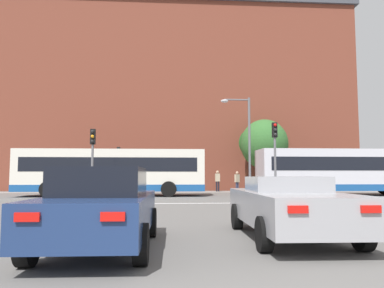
% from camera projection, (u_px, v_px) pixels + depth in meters
% --- Properties ---
extents(stop_line_strip, '(7.32, 0.30, 0.01)m').
position_uv_depth(stop_line_strip, '(182.00, 203.00, 18.36)').
color(stop_line_strip, silver).
rests_on(stop_line_strip, ground_plane).
extents(far_pavement, '(68.13, 2.50, 0.01)m').
position_uv_depth(far_pavement, '(175.00, 192.00, 31.09)').
color(far_pavement, gray).
rests_on(far_pavement, ground_plane).
extents(brick_civic_building, '(36.79, 15.17, 21.61)m').
position_uv_depth(brick_civic_building, '(167.00, 98.00, 41.56)').
color(brick_civic_building, brown).
rests_on(brick_civic_building, ground_plane).
extents(car_saloon_left, '(1.98, 4.40, 1.51)m').
position_uv_depth(car_saloon_left, '(102.00, 207.00, 7.00)').
color(car_saloon_left, navy).
rests_on(car_saloon_left, ground_plane).
extents(car_roadster_right, '(2.10, 4.80, 1.34)m').
position_uv_depth(car_roadster_right, '(288.00, 206.00, 8.20)').
color(car_roadster_right, '#9E9EA3').
rests_on(car_roadster_right, ground_plane).
extents(bus_crossing_lead, '(12.21, 2.76, 3.07)m').
position_uv_depth(bus_crossing_lead, '(112.00, 171.00, 24.93)').
color(bus_crossing_lead, silver).
rests_on(bus_crossing_lead, ground_plane).
extents(bus_crossing_trailing, '(11.81, 2.76, 3.15)m').
position_uv_depth(bus_crossing_trailing, '(343.00, 171.00, 25.90)').
color(bus_crossing_trailing, silver).
rests_on(bus_crossing_trailing, ground_plane).
extents(traffic_light_near_left, '(0.26, 0.31, 3.79)m').
position_uv_depth(traffic_light_near_left, '(92.00, 152.00, 19.40)').
color(traffic_light_near_left, slate).
rests_on(traffic_light_near_left, ground_plane).
extents(traffic_light_far_left, '(0.26, 0.31, 3.70)m').
position_uv_depth(traffic_light_far_left, '(118.00, 161.00, 30.49)').
color(traffic_light_far_left, slate).
rests_on(traffic_light_far_left, ground_plane).
extents(traffic_light_near_right, '(0.26, 0.31, 4.20)m').
position_uv_depth(traffic_light_near_right, '(275.00, 148.00, 19.94)').
color(traffic_light_near_right, slate).
rests_on(traffic_light_near_right, ground_plane).
extents(street_lamp_junction, '(2.00, 0.36, 6.61)m').
position_uv_depth(street_lamp_junction, '(244.00, 135.00, 25.02)').
color(street_lamp_junction, slate).
rests_on(street_lamp_junction, ground_plane).
extents(pedestrian_waiting, '(0.40, 0.26, 1.79)m').
position_uv_depth(pedestrian_waiting, '(218.00, 179.00, 32.17)').
color(pedestrian_waiting, black).
rests_on(pedestrian_waiting, ground_plane).
extents(pedestrian_walking_east, '(0.45, 0.33, 1.64)m').
position_uv_depth(pedestrian_walking_east, '(291.00, 180.00, 32.07)').
color(pedestrian_walking_east, black).
rests_on(pedestrian_walking_east, ground_plane).
extents(pedestrian_walking_west, '(0.46, 0.40, 1.71)m').
position_uv_depth(pedestrian_walking_west, '(237.00, 180.00, 30.96)').
color(pedestrian_walking_west, '#333851').
rests_on(pedestrian_walking_west, ground_plane).
extents(tree_by_building, '(4.07, 4.07, 6.20)m').
position_uv_depth(tree_by_building, '(264.00, 144.00, 32.20)').
color(tree_by_building, '#4C3823').
rests_on(tree_by_building, ground_plane).
extents(tree_kerbside, '(3.70, 3.70, 6.30)m').
position_uv_depth(tree_kerbside, '(249.00, 144.00, 35.70)').
color(tree_kerbside, '#4C3823').
rests_on(tree_kerbside, ground_plane).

